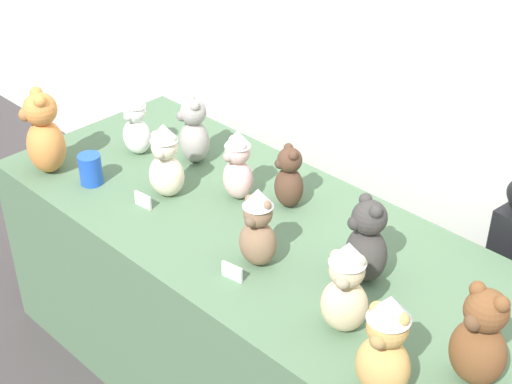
% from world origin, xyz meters
% --- Properties ---
extents(wall_back, '(7.00, 0.08, 2.60)m').
position_xyz_m(wall_back, '(0.00, 0.90, 1.30)').
color(wall_back, silver).
rests_on(wall_back, ground_plane).
extents(display_table, '(1.93, 0.81, 0.72)m').
position_xyz_m(display_table, '(0.00, 0.25, 0.36)').
color(display_table, '#4C6B4C').
rests_on(display_table, ground_plane).
extents(teddy_bear_snow, '(0.12, 0.11, 0.25)m').
position_xyz_m(teddy_bear_snow, '(-0.64, 0.27, 0.84)').
color(teddy_bear_snow, white).
rests_on(teddy_bear_snow, display_table).
extents(teddy_bear_mocha, '(0.13, 0.12, 0.26)m').
position_xyz_m(teddy_bear_mocha, '(0.15, 0.11, 0.85)').
color(teddy_bear_mocha, '#7F6047').
rests_on(teddy_bear_mocha, display_table).
extents(teddy_bear_chestnut, '(0.16, 0.14, 0.28)m').
position_xyz_m(teddy_bear_chestnut, '(0.85, 0.15, 0.85)').
color(teddy_bear_chestnut, brown).
rests_on(teddy_bear_chestnut, display_table).
extents(teddy_bear_ash, '(0.16, 0.16, 0.25)m').
position_xyz_m(teddy_bear_ash, '(-0.45, 0.38, 0.84)').
color(teddy_bear_ash, gray).
rests_on(teddy_bear_ash, display_table).
extents(teddy_bear_cream, '(0.16, 0.15, 0.27)m').
position_xyz_m(teddy_bear_cream, '(-0.34, 0.16, 0.85)').
color(teddy_bear_cream, beige).
rests_on(teddy_bear_cream, display_table).
extents(teddy_bear_sand, '(0.16, 0.15, 0.28)m').
position_xyz_m(teddy_bear_sand, '(0.51, 0.06, 0.86)').
color(teddy_bear_sand, '#CCB78E').
rests_on(teddy_bear_sand, display_table).
extents(teddy_bear_ginger, '(0.20, 0.18, 0.31)m').
position_xyz_m(teddy_bear_ginger, '(-0.77, -0.03, 0.87)').
color(teddy_bear_ginger, '#D17F3D').
rests_on(teddy_bear_ginger, display_table).
extents(teddy_bear_blush, '(0.13, 0.12, 0.25)m').
position_xyz_m(teddy_bear_blush, '(-0.16, 0.32, 0.85)').
color(teddy_bear_blush, beige).
rests_on(teddy_bear_blush, display_table).
extents(teddy_bear_charcoal, '(0.18, 0.17, 0.27)m').
position_xyz_m(teddy_bear_charcoal, '(0.42, 0.27, 0.85)').
color(teddy_bear_charcoal, '#383533').
rests_on(teddy_bear_charcoal, display_table).
extents(teddy_bear_honey, '(0.15, 0.13, 0.30)m').
position_xyz_m(teddy_bear_honey, '(0.72, -0.05, 0.87)').
color(teddy_bear_honey, tan).
rests_on(teddy_bear_honey, display_table).
extents(teddy_bear_cocoa, '(0.15, 0.14, 0.22)m').
position_xyz_m(teddy_bear_cocoa, '(0.00, 0.40, 0.83)').
color(teddy_bear_cocoa, '#4C3323').
rests_on(teddy_bear_cocoa, display_table).
extents(party_cup_blue, '(0.08, 0.08, 0.11)m').
position_xyz_m(party_cup_blue, '(-0.59, 0.02, 0.78)').
color(party_cup_blue, blue).
rests_on(party_cup_blue, display_table).
extents(name_card_front_left, '(0.07, 0.02, 0.05)m').
position_xyz_m(name_card_front_left, '(-0.34, 0.06, 0.75)').
color(name_card_front_left, white).
rests_on(name_card_front_left, display_table).
extents(name_card_front_right, '(0.07, 0.02, 0.05)m').
position_xyz_m(name_card_front_right, '(0.15, 0.00, 0.75)').
color(name_card_front_right, white).
rests_on(name_card_front_right, display_table).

